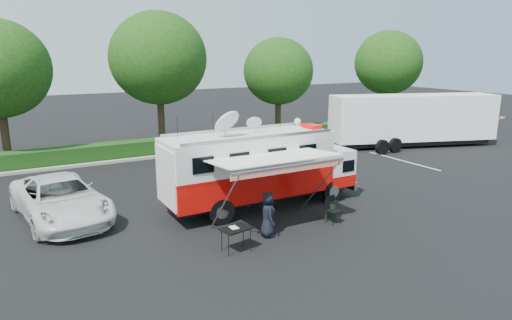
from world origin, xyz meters
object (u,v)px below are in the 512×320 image
Objects in this scene: trash_bin at (331,210)px; white_suv at (63,219)px; folding_table at (236,229)px; command_truck at (260,167)px; semi_trailer at (413,119)px.

white_suv is at bearing 150.57° from trash_bin.
white_suv is at bearing 127.38° from folding_table.
command_truck is at bearing 121.88° from trash_bin.
trash_bin is 0.07× the size of semi_trailer.
command_truck is 3.35m from trash_bin.
trash_bin is (9.06, -5.11, 0.38)m from white_suv.
command_truck is 4.59m from folding_table.
semi_trailer is at bearing 20.88° from command_truck.
white_suv is 7.49m from folding_table.
semi_trailer reaches higher than trash_bin.
folding_table is at bearing -153.11° from semi_trailer.
command_truck is at bearing -159.12° from semi_trailer.
trash_bin is at bearing 10.18° from folding_table.
command_truck is 0.72× the size of semi_trailer.
semi_trailer is (15.54, 5.93, 0.13)m from command_truck.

